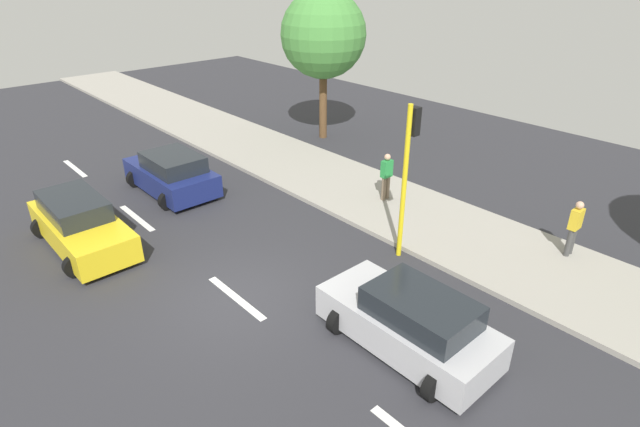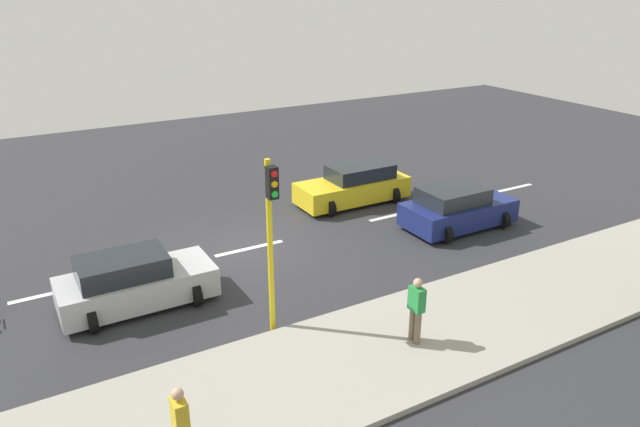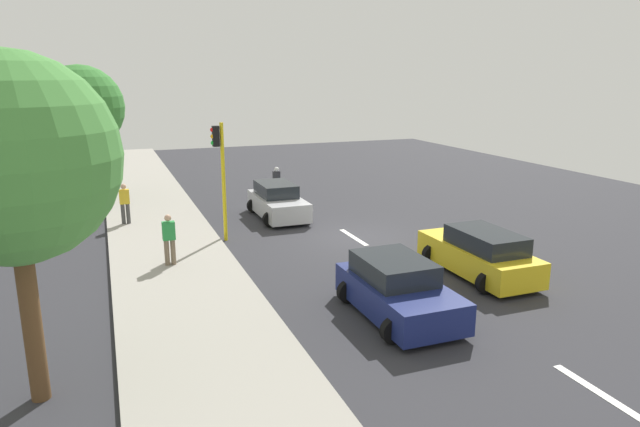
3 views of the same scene
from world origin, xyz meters
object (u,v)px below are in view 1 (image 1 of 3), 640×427
pedestrian_near_signal (574,227)px  street_tree_north (323,35)px  pedestrian_by_tree (386,175)px  car_silver (410,322)px  traffic_light_corner (408,161)px  car_yellow_cab (80,225)px  car_dark_blue (172,174)px

pedestrian_near_signal → street_tree_north: bearing=80.4°
pedestrian_by_tree → street_tree_north: street_tree_north is taller
car_silver → pedestrian_near_signal: pedestrian_near_signal is taller
pedestrian_by_tree → traffic_light_corner: 3.96m
pedestrian_near_signal → traffic_light_corner: traffic_light_corner is taller
car_yellow_cab → car_silver: same height
car_silver → pedestrian_near_signal: (6.39, -0.69, 0.35)m
car_silver → traffic_light_corner: traffic_light_corner is taller
car_yellow_cab → traffic_light_corner: (6.78, -6.75, 2.22)m
pedestrian_near_signal → traffic_light_corner: size_ratio=0.38×
traffic_light_corner → street_tree_north: size_ratio=0.67×
car_dark_blue → car_silver: bearing=-90.7°
car_yellow_cab → pedestrian_near_signal: 14.37m
pedestrian_by_tree → traffic_light_corner: (-2.28, -2.65, 1.87)m
car_silver → traffic_light_corner: bearing=42.1°
pedestrian_near_signal → car_dark_blue: bearing=117.6°
pedestrian_near_signal → pedestrian_by_tree: same height
car_dark_blue → car_yellow_cab: size_ratio=0.89×
car_yellow_cab → pedestrian_by_tree: size_ratio=2.64×
car_silver → street_tree_north: bearing=55.0°
car_silver → car_yellow_cab: bearing=111.7°
car_dark_blue → pedestrian_by_tree: 7.85m
car_dark_blue → pedestrian_by_tree: (5.15, -5.92, 0.35)m
car_yellow_cab → street_tree_north: bearing=12.8°
car_yellow_cab → pedestrian_near_signal: size_ratio=2.64×
car_yellow_cab → traffic_light_corner: traffic_light_corner is taller
car_yellow_cab → street_tree_north: street_tree_north is taller
car_yellow_cab → traffic_light_corner: size_ratio=0.99×
car_silver → street_tree_north: size_ratio=0.61×
pedestrian_near_signal → pedestrian_by_tree: size_ratio=1.00×
car_dark_blue → pedestrian_by_tree: pedestrian_by_tree is taller
car_dark_blue → car_silver: size_ratio=0.98×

